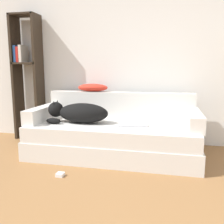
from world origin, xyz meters
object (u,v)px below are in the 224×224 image
(dog, at_px, (79,113))
(power_adapter, at_px, (60,175))
(couch, at_px, (114,139))
(laptop, at_px, (133,124))
(throw_pillow, at_px, (93,88))
(bookshelf, at_px, (27,71))

(dog, distance_m, power_adapter, 0.83)
(couch, xyz_separation_m, dog, (-0.41, -0.07, 0.32))
(laptop, bearing_deg, power_adapter, -141.43)
(throw_pillow, distance_m, power_adapter, 1.39)
(couch, height_order, laptop, laptop)
(dog, distance_m, bookshelf, 1.22)
(dog, bearing_deg, laptop, 1.18)
(couch, height_order, bookshelf, bookshelf)
(dog, relative_size, power_adapter, 10.33)
(dog, height_order, throw_pillow, throw_pillow)
(couch, height_order, dog, dog)
(couch, height_order, power_adapter, couch)
(bookshelf, bearing_deg, power_adapter, -49.70)
(throw_pillow, height_order, bookshelf, bookshelf)
(bookshelf, bearing_deg, laptop, -17.94)
(couch, height_order, throw_pillow, throw_pillow)
(couch, distance_m, laptop, 0.32)
(dog, height_order, bookshelf, bookshelf)
(couch, relative_size, laptop, 5.38)
(dog, relative_size, throw_pillow, 1.79)
(throw_pillow, distance_m, bookshelf, 1.03)
(laptop, height_order, throw_pillow, throw_pillow)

